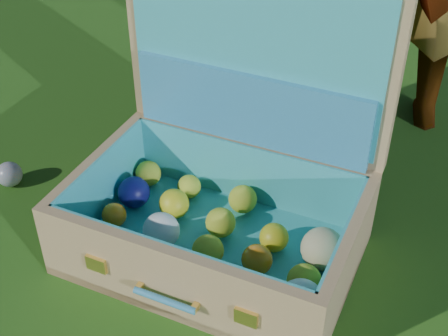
% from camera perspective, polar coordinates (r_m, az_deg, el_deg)
% --- Properties ---
extents(ground, '(60.00, 60.00, 0.00)m').
position_cam_1_polar(ground, '(1.67, -4.65, -4.96)').
color(ground, '#215114').
rests_on(ground, ground).
extents(stray_ball, '(0.07, 0.07, 0.07)m').
position_cam_1_polar(stray_ball, '(1.87, -19.03, -0.55)').
color(stray_ball, teal).
rests_on(stray_ball, ground).
extents(suitcase, '(0.75, 0.60, 0.66)m').
position_cam_1_polar(suitcase, '(1.51, 0.45, -0.97)').
color(suitcase, tan).
rests_on(suitcase, ground).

